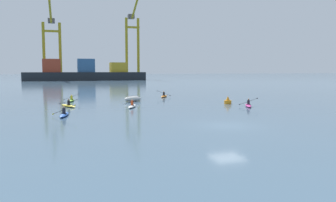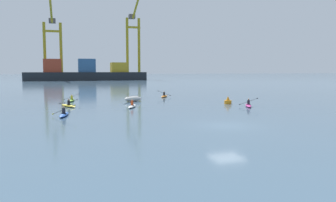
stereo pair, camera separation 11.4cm
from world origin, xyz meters
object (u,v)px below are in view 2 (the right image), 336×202
object	(u,v)px
kayak_blue	(64,114)
kayak_orange	(164,96)
kayak_magenta	(248,105)
gantry_crane_west	(53,41)
gantry_crane_west_mid	(133,39)
kayak_white	(132,106)
capsized_dinghy	(133,99)
channel_buoy	(228,101)
kayak_yellow	(69,105)
kayak_lime	(72,100)
container_barge	(86,73)

from	to	relation	value
kayak_blue	kayak_orange	bearing A→B (deg)	50.43
kayak_magenta	gantry_crane_west	bearing A→B (deg)	101.97
gantry_crane_west_mid	kayak_magenta	bearing A→B (deg)	-94.95
kayak_orange	kayak_magenta	bearing A→B (deg)	-71.50
kayak_blue	kayak_white	bearing A→B (deg)	35.44
capsized_dinghy	kayak_magenta	size ratio (longest dim) A/B	0.85
kayak_orange	gantry_crane_west	bearing A→B (deg)	100.91
gantry_crane_west	channel_buoy	xyz separation A→B (m)	(24.17, -114.53, -16.33)
kayak_magenta	kayak_white	xyz separation A→B (m)	(-13.03, 3.19, -0.00)
kayak_yellow	kayak_blue	distance (m)	7.89
kayak_yellow	gantry_crane_west	bearing A→B (deg)	92.60
kayak_lime	gantry_crane_west	bearing A→B (deg)	93.05
capsized_dinghy	kayak_blue	bearing A→B (deg)	-125.59
kayak_yellow	kayak_white	distance (m)	7.39
capsized_dinghy	kayak_lime	distance (m)	8.36
kayak_yellow	kayak_magenta	xyz separation A→B (m)	(19.93, -5.82, 0.00)
kayak_yellow	kayak_white	bearing A→B (deg)	-20.89
kayak_blue	kayak_lime	world-z (taller)	kayak_blue
kayak_blue	gantry_crane_west	bearing A→B (deg)	92.20
container_barge	gantry_crane_west_mid	distance (m)	28.25
channel_buoy	kayak_lime	size ratio (longest dim) A/B	0.29
capsized_dinghy	kayak_magenta	distance (m)	15.49
kayak_blue	kayak_lime	size ratio (longest dim) A/B	1.00
gantry_crane_west_mid	kayak_magenta	size ratio (longest dim) A/B	10.62
kayak_blue	kayak_white	world-z (taller)	kayak_blue
container_barge	kayak_blue	distance (m)	112.99
gantry_crane_west	kayak_orange	world-z (taller)	gantry_crane_west
kayak_yellow	kayak_lime	distance (m)	7.25
gantry_crane_west	channel_buoy	distance (m)	118.18
container_barge	kayak_blue	xyz separation A→B (m)	(-8.64, -112.62, -2.84)
kayak_yellow	kayak_orange	bearing A→B (deg)	35.27
channel_buoy	kayak_yellow	bearing A→B (deg)	172.92
gantry_crane_west	gantry_crane_west_mid	distance (m)	35.39
gantry_crane_west_mid	kayak_yellow	bearing A→B (deg)	-104.96
kayak_blue	kayak_white	xyz separation A→B (m)	(7.37, 5.25, 0.00)
container_barge	capsized_dinghy	xyz separation A→B (m)	(0.25, -100.20, -2.67)
gantry_crane_west	kayak_yellow	xyz separation A→B (m)	(5.08, -112.15, -16.52)
kayak_blue	kayak_lime	xyz separation A→B (m)	(0.97, 15.11, 0.00)
kayak_white	kayak_yellow	bearing A→B (deg)	159.11
channel_buoy	kayak_blue	world-z (taller)	kayak_blue
kayak_yellow	container_barge	bearing A→B (deg)	85.54
kayak_blue	kayak_yellow	bearing A→B (deg)	86.57
channel_buoy	kayak_blue	xyz separation A→B (m)	(-19.56, -5.51, -0.19)
kayak_orange	kayak_lime	distance (m)	14.37
gantry_crane_west_mid	kayak_lime	world-z (taller)	gantry_crane_west_mid
gantry_crane_west	gantry_crane_west_mid	xyz separation A→B (m)	(35.33, 1.01, 1.80)
gantry_crane_west_mid	kayak_magenta	distance (m)	120.83
kayak_lime	kayak_white	size ratio (longest dim) A/B	1.02
kayak_blue	kayak_white	distance (m)	9.05
gantry_crane_west_mid	kayak_white	bearing A→B (deg)	-101.40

